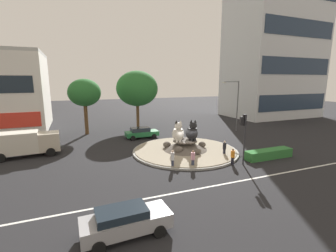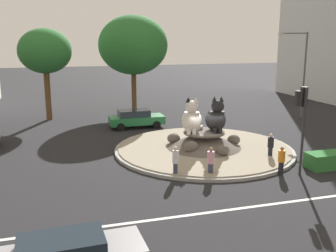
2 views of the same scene
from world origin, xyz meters
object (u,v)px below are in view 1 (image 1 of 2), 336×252
at_px(cat_statue_white, 178,133).
at_px(sedan_on_far_lane, 125,221).
at_px(pedestrian_pink_shirt, 193,158).
at_px(cat_statue_black, 192,132).
at_px(parked_car_right, 141,132).
at_px(broadleaf_tree_behind_island, 84,93).
at_px(pedestrian_black_shirt, 224,148).
at_px(second_tree_near_tower, 137,89).
at_px(pedestrian_white_shirt, 173,159).
at_px(delivery_box_truck, 23,143).
at_px(streetlight_arm, 236,102).
at_px(office_tower, 275,34).
at_px(pedestrian_orange_shirt, 233,156).
at_px(traffic_light_mast, 244,128).

bearing_deg(cat_statue_white, sedan_on_far_lane, -14.19).
relative_size(pedestrian_pink_shirt, sedan_on_far_lane, 0.36).
height_order(cat_statue_black, parked_car_right, cat_statue_black).
relative_size(broadleaf_tree_behind_island, pedestrian_black_shirt, 5.00).
bearing_deg(second_tree_near_tower, pedestrian_white_shirt, -94.75).
distance_m(broadleaf_tree_behind_island, second_tree_near_tower, 8.36).
bearing_deg(pedestrian_pink_shirt, delivery_box_truck, 70.23).
bearing_deg(cat_statue_black, streetlight_arm, 132.74).
relative_size(cat_statue_black, pedestrian_pink_shirt, 1.51).
height_order(cat_statue_white, pedestrian_pink_shirt, cat_statue_white).
bearing_deg(parked_car_right, office_tower, 16.77).
height_order(pedestrian_orange_shirt, sedan_on_far_lane, pedestrian_orange_shirt).
relative_size(cat_statue_white, streetlight_arm, 0.31).
bearing_deg(cat_statue_white, broadleaf_tree_behind_island, -125.16).
bearing_deg(cat_statue_white, delivery_box_truck, -85.47).
bearing_deg(cat_statue_white, traffic_light_mast, 55.68).
distance_m(cat_statue_black, pedestrian_black_shirt, 3.97).
xyz_separation_m(broadleaf_tree_behind_island, pedestrian_orange_shirt, (12.31, -18.70, -5.30)).
xyz_separation_m(traffic_light_mast, pedestrian_white_shirt, (-6.62, 1.35, -2.59)).
bearing_deg(cat_statue_white, streetlight_arm, 138.48).
height_order(cat_statue_white, broadleaf_tree_behind_island, broadleaf_tree_behind_island).
relative_size(second_tree_near_tower, pedestrian_white_shirt, 5.43).
relative_size(office_tower, pedestrian_white_shirt, 20.42).
relative_size(office_tower, broadleaf_tree_behind_island, 4.37).
bearing_deg(pedestrian_white_shirt, pedestrian_black_shirt, -131.73).
relative_size(cat_statue_white, second_tree_near_tower, 0.25).
relative_size(office_tower, sedan_on_far_lane, 7.70).
xyz_separation_m(second_tree_near_tower, streetlight_arm, (13.71, -7.74, -2.04)).
relative_size(traffic_light_mast, pedestrian_pink_shirt, 2.92).
xyz_separation_m(broadleaf_tree_behind_island, delivery_box_truck, (-6.61, -8.75, -4.64)).
height_order(pedestrian_pink_shirt, delivery_box_truck, delivery_box_truck).
distance_m(cat_statue_white, streetlight_arm, 14.76).
relative_size(traffic_light_mast, pedestrian_white_shirt, 2.75).
distance_m(office_tower, sedan_on_far_lane, 52.02).
relative_size(sedan_on_far_lane, parked_car_right, 1.02).
distance_m(broadleaf_tree_behind_island, pedestrian_black_shirt, 21.47).
bearing_deg(traffic_light_mast, pedestrian_black_shirt, 9.51).
relative_size(cat_statue_black, streetlight_arm, 0.32).
height_order(office_tower, sedan_on_far_lane, office_tower).
distance_m(cat_statue_white, parked_car_right, 8.20).
height_order(office_tower, pedestrian_white_shirt, office_tower).
distance_m(cat_statue_black, traffic_light_mast, 6.30).
height_order(office_tower, parked_car_right, office_tower).
bearing_deg(pedestrian_orange_shirt, parked_car_right, 27.44).
relative_size(traffic_light_mast, delivery_box_truck, 0.70).
xyz_separation_m(cat_statue_white, pedestrian_white_shirt, (-2.49, -4.42, -1.23)).
bearing_deg(pedestrian_orange_shirt, streetlight_arm, -31.88).
distance_m(cat_statue_black, office_tower, 37.56).
xyz_separation_m(traffic_light_mast, parked_car_right, (-6.27, 13.57, -2.73)).
relative_size(pedestrian_pink_shirt, pedestrian_white_shirt, 0.94).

